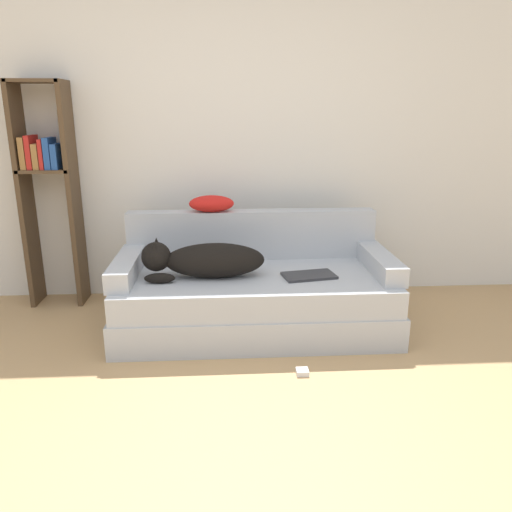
% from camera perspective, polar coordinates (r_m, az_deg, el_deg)
% --- Properties ---
extents(ground_plane, '(20.00, 20.00, 0.00)m').
position_cam_1_polar(ground_plane, '(2.25, -3.40, -24.39)').
color(ground_plane, tan).
extents(wall_back, '(7.07, 0.06, 2.70)m').
position_cam_1_polar(wall_back, '(3.99, -4.00, 14.67)').
color(wall_back, silver).
rests_on(wall_back, ground_plane).
extents(couch, '(1.86, 0.92, 0.40)m').
position_cam_1_polar(couch, '(3.46, -0.10, -5.17)').
color(couch, '#B2B7BC').
rests_on(couch, ground_plane).
extents(couch_backrest, '(1.82, 0.15, 0.36)m').
position_cam_1_polar(couch_backrest, '(3.71, -0.48, 2.51)').
color(couch_backrest, '#B2B7BC').
rests_on(couch_backrest, couch).
extents(couch_arm_left, '(0.15, 0.73, 0.13)m').
position_cam_1_polar(couch_arm_left, '(3.42, -14.56, -1.21)').
color(couch_arm_left, '#B2B7BC').
rests_on(couch_arm_left, couch).
extents(couch_arm_right, '(0.15, 0.73, 0.13)m').
position_cam_1_polar(couch_arm_right, '(3.52, 13.94, -0.67)').
color(couch_arm_right, '#B2B7BC').
rests_on(couch_arm_right, couch).
extents(dog, '(0.80, 0.25, 0.26)m').
position_cam_1_polar(dog, '(3.29, -6.05, -0.44)').
color(dog, black).
rests_on(dog, couch).
extents(laptop, '(0.37, 0.25, 0.02)m').
position_cam_1_polar(laptop, '(3.33, 6.08, -2.23)').
color(laptop, '#2D2D30').
rests_on(laptop, couch).
extents(throw_pillow, '(0.32, 0.17, 0.12)m').
position_cam_1_polar(throw_pillow, '(3.64, -5.11, 5.98)').
color(throw_pillow, red).
rests_on(throw_pillow, couch_backrest).
extents(bookshelf, '(0.39, 0.26, 1.67)m').
position_cam_1_polar(bookshelf, '(4.06, -22.75, 7.91)').
color(bookshelf, '#4C3823').
rests_on(bookshelf, ground_plane).
extents(power_adapter, '(0.07, 0.07, 0.03)m').
position_cam_1_polar(power_adapter, '(2.96, 5.32, -13.04)').
color(power_adapter, silver).
rests_on(power_adapter, ground_plane).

